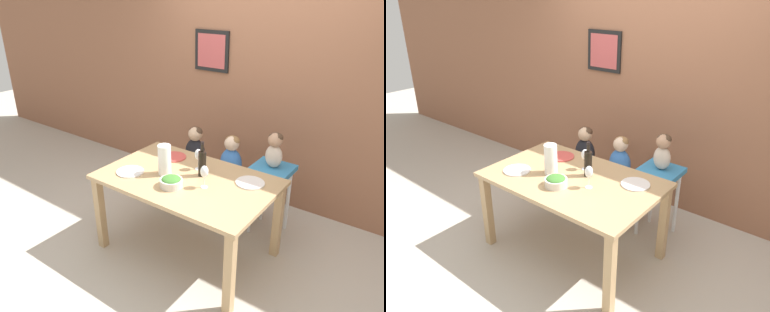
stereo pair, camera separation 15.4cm
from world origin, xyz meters
The scene contains 17 objects.
ground_plane centered at (0.00, 0.00, 0.00)m, with size 14.00×14.00×0.00m, color #BCB2A3.
wall_back centered at (0.00, 1.33, 1.35)m, with size 10.00×0.09×2.70m.
dining_table centered at (0.00, 0.00, 0.66)m, with size 1.50×0.96×0.76m.
chair_far_left centered at (-0.43, 0.72, 0.40)m, with size 0.43×0.43×0.47m.
chair_far_center centered at (0.02, 0.72, 0.40)m, with size 0.43×0.43×0.47m.
chair_right_highchair centered at (0.47, 0.72, 0.57)m, with size 0.37×0.36×0.71m.
person_child_left centered at (-0.43, 0.73, 0.70)m, with size 0.23×0.17×0.45m.
person_child_center centered at (0.02, 0.73, 0.70)m, with size 0.23×0.17×0.45m.
person_baby_right centered at (0.47, 0.73, 0.91)m, with size 0.16×0.14×0.34m.
wine_bottle centered at (0.08, 0.11, 0.89)m, with size 0.07×0.07×0.32m.
paper_towel_roll centered at (-0.20, -0.05, 0.90)m, with size 0.11×0.11×0.27m.
wine_glass_near centered at (0.21, -0.05, 0.90)m, with size 0.07×0.07×0.19m.
wine_glass_far centered at (-0.02, 0.20, 0.90)m, with size 0.07×0.07×0.19m.
salad_bowl_large centered at (-0.01, -0.20, 0.81)m, with size 0.19×0.19×0.09m.
dinner_plate_front_left centered at (-0.47, -0.21, 0.77)m, with size 0.24×0.24×0.01m.
dinner_plate_back_left centered at (-0.36, 0.26, 0.77)m, with size 0.24×0.24×0.01m.
dinner_plate_back_right centered at (0.49, 0.23, 0.77)m, with size 0.24×0.24×0.01m.
Camera 2 is at (1.83, -2.19, 2.26)m, focal length 35.00 mm.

